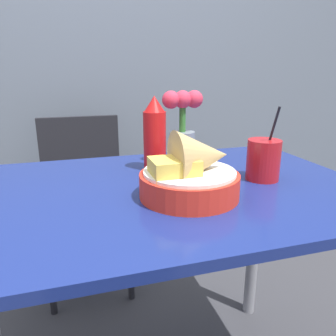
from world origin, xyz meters
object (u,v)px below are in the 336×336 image
ketchup_bottle (155,135)px  flower_vase (182,127)px  chair_far_window (83,187)px  food_basket (193,173)px  drink_cup (263,161)px

ketchup_bottle → flower_vase: size_ratio=0.96×
flower_vase → chair_far_window: bearing=117.7°
food_basket → flower_vase: flower_vase is taller
chair_far_window → flower_vase: flower_vase is taller
drink_cup → flower_vase: bearing=123.9°
chair_far_window → ketchup_bottle: bearing=-72.6°
food_basket → flower_vase: bearing=75.5°
ketchup_bottle → drink_cup: size_ratio=1.09×
chair_far_window → drink_cup: 1.02m
chair_far_window → ketchup_bottle: (0.21, -0.66, 0.38)m
ketchup_bottle → drink_cup: ketchup_bottle is taller
drink_cup → food_basket: bearing=-164.5°
ketchup_bottle → flower_vase: flower_vase is taller
food_basket → ketchup_bottle: size_ratio=1.07×
drink_cup → flower_vase: (-0.16, 0.24, 0.07)m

